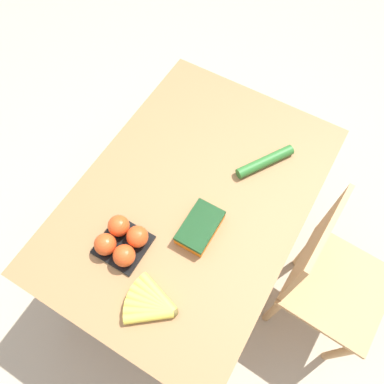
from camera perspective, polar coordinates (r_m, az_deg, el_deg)
name	(u,v)px	position (r m, az deg, el deg)	size (l,w,h in m)	color
ground_plane	(192,254)	(2.18, 0.00, -9.42)	(12.00, 12.00, 0.00)	#B7A88E
dining_table	(192,207)	(1.59, 0.00, -2.24)	(1.25, 0.87, 0.74)	#9E7044
chair	(326,278)	(1.75, 19.76, -12.18)	(0.44, 0.42, 0.89)	tan
banana_bunch	(152,304)	(1.34, -6.09, -16.62)	(0.19, 0.19, 0.04)	brown
tomato_pack	(122,241)	(1.39, -10.67, -7.34)	(0.18, 0.18, 0.09)	black
carrot_bag	(200,227)	(1.40, 1.22, -5.33)	(0.19, 0.12, 0.05)	orange
cucumber_near	(265,162)	(1.57, 11.07, 4.58)	(0.24, 0.17, 0.04)	#2D702D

